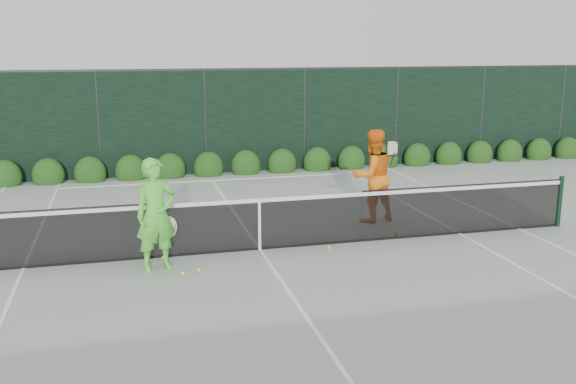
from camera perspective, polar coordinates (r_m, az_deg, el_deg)
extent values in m
plane|color=gray|center=(11.99, -2.53, -5.14)|extent=(80.00, 80.00, 0.00)
cylinder|color=#10311D|center=(14.52, 23.00, -0.77)|extent=(0.10, 0.10, 1.07)
cube|color=black|center=(11.76, -23.06, -3.98)|extent=(4.40, 0.01, 1.02)
cube|color=black|center=(11.85, -2.55, -2.94)|extent=(4.00, 0.01, 0.96)
cube|color=black|center=(13.32, 15.42, -1.48)|extent=(4.40, 0.01, 1.02)
cube|color=white|center=(11.73, -2.58, -0.76)|extent=(12.80, 0.03, 0.07)
cube|color=black|center=(11.98, -2.53, -5.05)|extent=(12.80, 0.02, 0.04)
cube|color=white|center=(11.85, -2.55, -3.04)|extent=(0.05, 0.03, 0.91)
imported|color=#58D53E|center=(10.92, -11.66, -1.99)|extent=(0.80, 0.64, 1.91)
torus|color=beige|center=(11.09, -10.59, -3.10)|extent=(0.30, 0.09, 0.30)
cylinder|color=black|center=(11.16, -10.54, -4.29)|extent=(0.10, 0.03, 0.30)
imported|color=orange|center=(13.78, 7.53, 1.44)|extent=(1.09, 0.92, 1.99)
torus|color=black|center=(13.62, 9.29, 3.89)|extent=(0.27, 0.19, 0.30)
cylinder|color=black|center=(13.66, 9.26, 2.90)|extent=(0.10, 0.03, 0.30)
cube|color=white|center=(14.12, 19.84, -3.09)|extent=(0.06, 23.77, 0.01)
cube|color=white|center=(11.89, -22.44, -6.28)|extent=(0.06, 23.77, 0.01)
cube|color=white|center=(13.41, 14.98, -3.58)|extent=(0.06, 23.77, 0.01)
cube|color=white|center=(23.45, -8.58, 3.72)|extent=(11.03, 0.06, 0.01)
cube|color=white|center=(18.09, -6.74, 1.03)|extent=(8.23, 0.06, 0.01)
cube|color=white|center=(11.98, -2.53, -5.12)|extent=(0.06, 12.80, 0.01)
cube|color=black|center=(18.93, -7.32, 6.13)|extent=(32.00, 0.06, 3.00)
cube|color=#262826|center=(18.81, -7.46, 10.76)|extent=(32.00, 0.06, 0.06)
cylinder|color=#262826|center=(18.80, -16.47, 5.66)|extent=(0.08, 0.08, 3.00)
cylinder|color=#262826|center=(18.93, -7.32, 6.13)|extent=(0.08, 0.08, 3.00)
cylinder|color=#262826|center=(19.52, 1.50, 6.44)|extent=(0.08, 0.08, 3.00)
cylinder|color=#262826|center=(20.55, 9.62, 6.59)|extent=(0.08, 0.08, 3.00)
cylinder|color=#262826|center=(21.93, 16.85, 6.61)|extent=(0.08, 0.08, 3.00)
cylinder|color=#262826|center=(23.62, 23.14, 6.55)|extent=(0.08, 0.08, 3.00)
ellipsoid|color=#14340E|center=(18.90, -23.84, 1.22)|extent=(0.86, 0.65, 0.94)
ellipsoid|color=#14340E|center=(18.75, -20.53, 1.42)|extent=(0.86, 0.65, 0.94)
ellipsoid|color=#14340E|center=(18.66, -17.17, 1.62)|extent=(0.86, 0.65, 0.94)
ellipsoid|color=#14340E|center=(18.63, -13.80, 1.81)|extent=(0.86, 0.65, 0.94)
ellipsoid|color=#14340E|center=(18.67, -10.42, 2.00)|extent=(0.86, 0.65, 0.94)
ellipsoid|color=#14340E|center=(18.78, -7.07, 2.17)|extent=(0.86, 0.65, 0.94)
ellipsoid|color=#14340E|center=(18.94, -3.77, 2.34)|extent=(0.86, 0.65, 0.94)
ellipsoid|color=#14340E|center=(19.17, -0.54, 2.50)|extent=(0.86, 0.65, 0.94)
ellipsoid|color=#14340E|center=(19.46, 2.61, 2.64)|extent=(0.86, 0.65, 0.94)
ellipsoid|color=#14340E|center=(19.81, 5.66, 2.78)|extent=(0.86, 0.65, 0.94)
ellipsoid|color=#14340E|center=(20.21, 8.59, 2.90)|extent=(0.86, 0.65, 0.94)
ellipsoid|color=#14340E|center=(20.66, 11.41, 3.00)|extent=(0.86, 0.65, 0.94)
ellipsoid|color=#14340E|center=(21.16, 14.10, 3.10)|extent=(0.86, 0.65, 0.94)
ellipsoid|color=#14340E|center=(21.70, 16.66, 3.19)|extent=(0.86, 0.65, 0.94)
ellipsoid|color=#14340E|center=(22.29, 19.09, 3.26)|extent=(0.86, 0.65, 0.94)
ellipsoid|color=#14340E|center=(22.91, 21.39, 3.33)|extent=(0.86, 0.65, 0.94)
ellipsoid|color=#14340E|center=(23.56, 23.57, 3.39)|extent=(0.86, 0.65, 0.94)
sphere|color=#E2EE35|center=(10.92, -7.90, -6.90)|extent=(0.07, 0.07, 0.07)
sphere|color=#E2EE35|center=(10.81, -9.32, -7.17)|extent=(0.07, 0.07, 0.07)
sphere|color=#E2EE35|center=(12.44, -10.31, -4.50)|extent=(0.07, 0.07, 0.07)
sphere|color=#E2EE35|center=(11.65, -11.02, -5.75)|extent=(0.07, 0.07, 0.07)
sphere|color=#E2EE35|center=(13.00, 9.57, -3.70)|extent=(0.07, 0.07, 0.07)
sphere|color=#E2EE35|center=(12.01, 3.66, -4.95)|extent=(0.07, 0.07, 0.07)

